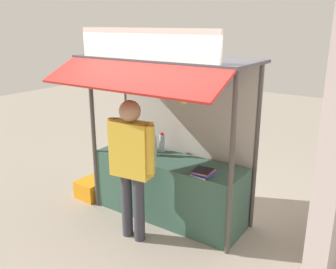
{
  "coord_description": "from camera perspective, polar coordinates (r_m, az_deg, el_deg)",
  "views": [
    {
      "loc": [
        2.59,
        -3.79,
        2.63
      ],
      "look_at": [
        0.0,
        0.0,
        1.21
      ],
      "focal_mm": 39.12,
      "sensor_mm": 36.0,
      "label": 1
    }
  ],
  "objects": [
    {
      "name": "ground_plane",
      "position": [
        5.29,
        0.0,
        -12.58
      ],
      "size": [
        20.0,
        20.0,
        0.0
      ],
      "primitive_type": "plane",
      "color": "#9E9384"
    },
    {
      "name": "stall_counter",
      "position": [
        5.09,
        0.0,
        -8.39
      ],
      "size": [
        2.12,
        0.63,
        0.86
      ],
      "primitive_type": "cube",
      "color": "#385B4C",
      "rests_on": "ground"
    },
    {
      "name": "stall_structure",
      "position": [
        4.78,
        0.52,
        4.04
      ],
      "size": [
        2.32,
        1.46,
        2.56
      ],
      "color": "#4C4742",
      "rests_on": "ground"
    },
    {
      "name": "water_bottle_left",
      "position": [
        5.28,
        -3.88,
        -1.25
      ],
      "size": [
        0.06,
        0.06,
        0.22
      ],
      "color": "silver",
      "rests_on": "stall_counter"
    },
    {
      "name": "water_bottle_front_right",
      "position": [
        5.17,
        -2.93,
        -1.4
      ],
      "size": [
        0.07,
        0.07,
        0.26
      ],
      "color": "silver",
      "rests_on": "stall_counter"
    },
    {
      "name": "water_bottle_front_left",
      "position": [
        5.5,
        -5.99,
        -0.36
      ],
      "size": [
        0.07,
        0.07,
        0.26
      ],
      "color": "silver",
      "rests_on": "stall_counter"
    },
    {
      "name": "water_bottle_mid_left",
      "position": [
        5.03,
        -2.22,
        -1.73
      ],
      "size": [
        0.08,
        0.08,
        0.3
      ],
      "color": "silver",
      "rests_on": "stall_counter"
    },
    {
      "name": "water_bottle_back_left",
      "position": [
        5.37,
        -5.78,
        -0.86
      ],
      "size": [
        0.07,
        0.07,
        0.24
      ],
      "color": "silver",
      "rests_on": "stall_counter"
    },
    {
      "name": "water_bottle_rear_center",
      "position": [
        5.18,
        -0.95,
        -1.29
      ],
      "size": [
        0.08,
        0.08,
        0.28
      ],
      "color": "silver",
      "rests_on": "stall_counter"
    },
    {
      "name": "magazine_stack_center",
      "position": [
        4.45,
        5.55,
        -5.89
      ],
      "size": [
        0.25,
        0.26,
        0.06
      ],
      "color": "white",
      "rests_on": "stall_counter"
    },
    {
      "name": "magazine_stack_right",
      "position": [
        4.94,
        -4.57,
        -3.59
      ],
      "size": [
        0.19,
        0.25,
        0.05
      ],
      "color": "green",
      "rests_on": "stall_counter"
    },
    {
      "name": "banana_bunch_rightmost",
      "position": [
        4.62,
        -7.79,
        7.65
      ],
      "size": [
        0.11,
        0.1,
        0.29
      ],
      "color": "#332D23"
    },
    {
      "name": "banana_bunch_inner_left",
      "position": [
        4.19,
        -0.48,
        6.64
      ],
      "size": [
        0.09,
        0.09,
        0.3
      ],
      "color": "#332D23"
    },
    {
      "name": "banana_bunch_inner_right",
      "position": [
        4.05,
        2.45,
        5.98
      ],
      "size": [
        0.09,
        0.09,
        0.33
      ],
      "color": "#332D23"
    },
    {
      "name": "banana_bunch_leftmost",
      "position": [
        4.33,
        -3.4,
        7.53
      ],
      "size": [
        0.11,
        0.1,
        0.26
      ],
      "color": "#332D23"
    },
    {
      "name": "vendor_person",
      "position": [
        4.38,
        -5.72,
        -3.73
      ],
      "size": [
        0.67,
        0.27,
        1.77
      ],
      "rotation": [
        0.0,
        0.0,
        0.12
      ],
      "color": "#383842",
      "rests_on": "ground"
    },
    {
      "name": "plastic_crate",
      "position": [
        5.87,
        -11.84,
        -8.28
      ],
      "size": [
        0.4,
        0.4,
        0.27
      ],
      "primitive_type": "cube",
      "rotation": [
        0.0,
        0.0,
        -0.04
      ],
      "color": "orange",
      "rests_on": "ground"
    }
  ]
}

